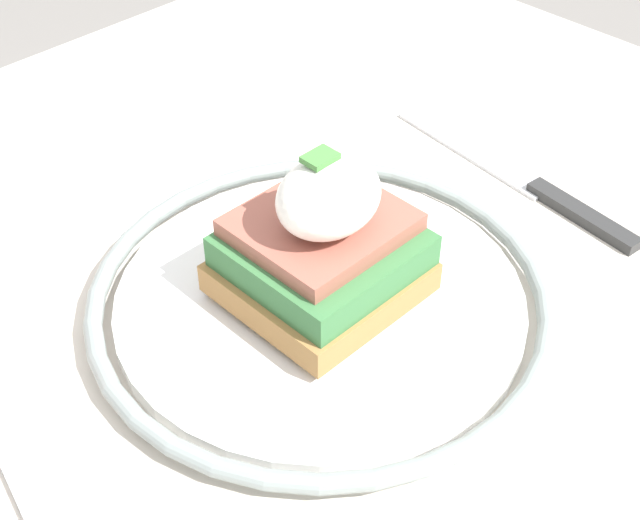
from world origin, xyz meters
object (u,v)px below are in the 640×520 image
object	(u,v)px
plate	(320,299)
sandwich	(323,243)
knife	(530,184)
fork	(24,492)

from	to	relation	value
plate	sandwich	distance (m)	0.04
plate	knife	world-z (taller)	plate
plate	knife	bearing A→B (deg)	-4.99
sandwich	fork	xyz separation A→B (m)	(-0.18, 0.01, -0.04)
sandwich	fork	world-z (taller)	sandwich
plate	fork	world-z (taller)	plate
fork	knife	xyz separation A→B (m)	(0.35, -0.02, 0.00)
sandwich	fork	distance (m)	0.18
sandwich	fork	bearing A→B (deg)	177.34
fork	sandwich	bearing A→B (deg)	-2.66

